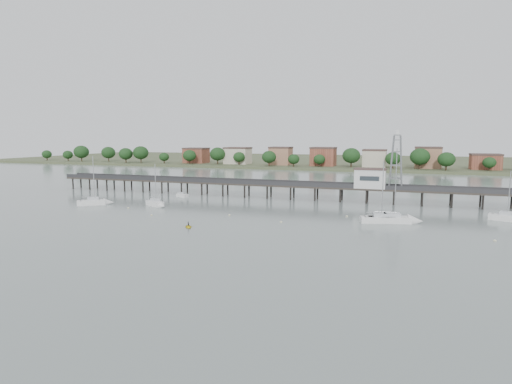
% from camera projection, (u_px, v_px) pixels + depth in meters
% --- Properties ---
extents(ground_plane, '(500.00, 500.00, 0.00)m').
position_uv_depth(ground_plane, '(177.00, 250.00, 67.63)').
color(ground_plane, slate).
rests_on(ground_plane, ground).
extents(pier, '(150.00, 5.00, 5.50)m').
position_uv_depth(pier, '(281.00, 185.00, 123.32)').
color(pier, '#2D2823').
rests_on(pier, ground).
extents(pier_building, '(8.40, 5.40, 5.30)m').
position_uv_depth(pier_building, '(370.00, 178.00, 114.81)').
color(pier_building, silver).
rests_on(pier_building, ground).
extents(lattice_tower, '(3.20, 3.20, 15.50)m').
position_uv_depth(lattice_tower, '(396.00, 162.00, 112.12)').
color(lattice_tower, slate).
rests_on(lattice_tower, ground).
extents(sailboat_a, '(7.95, 6.84, 13.50)m').
position_uv_depth(sailboat_a, '(98.00, 202.00, 112.04)').
color(sailboat_a, white).
rests_on(sailboat_a, ground).
extents(sailboat_b, '(6.96, 4.66, 11.33)m').
position_uv_depth(sailboat_b, '(157.00, 204.00, 109.03)').
color(sailboat_b, white).
rests_on(sailboat_b, ground).
extents(sailboat_e, '(6.96, 4.02, 11.21)m').
position_uv_depth(sailboat_e, '(510.00, 218.00, 90.11)').
color(sailboat_e, white).
rests_on(sailboat_e, ground).
extents(sailboat_c, '(8.49, 4.72, 13.48)m').
position_uv_depth(sailboat_c, '(386.00, 220.00, 88.76)').
color(sailboat_c, white).
rests_on(sailboat_c, ground).
extents(sailboat_d, '(10.41, 4.65, 16.43)m').
position_uv_depth(sailboat_d, '(401.00, 220.00, 88.59)').
color(sailboat_d, white).
rests_on(sailboat_d, ground).
extents(white_tender, '(4.06, 2.76, 1.46)m').
position_uv_depth(white_tender, '(182.00, 195.00, 126.49)').
color(white_tender, white).
rests_on(white_tender, ground).
extents(yellow_dinghy, '(1.71, 1.40, 2.43)m').
position_uv_depth(yellow_dinghy, '(188.00, 228.00, 84.15)').
color(yellow_dinghy, yellow).
rests_on(yellow_dinghy, ground).
extents(dinghy_occupant, '(0.48, 1.01, 0.23)m').
position_uv_depth(dinghy_occupant, '(188.00, 228.00, 84.15)').
color(dinghy_occupant, black).
rests_on(dinghy_occupant, ground).
extents(mooring_buoys, '(80.46, 14.97, 0.39)m').
position_uv_depth(mooring_buoys, '(260.00, 218.00, 93.03)').
color(mooring_buoys, beige).
rests_on(mooring_buoys, ground).
extents(far_shore, '(500.00, 170.00, 10.40)m').
position_uv_depth(far_shore, '(353.00, 161.00, 291.75)').
color(far_shore, '#475133').
rests_on(far_shore, ground).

